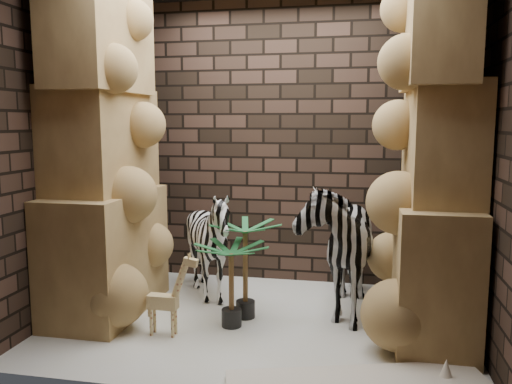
% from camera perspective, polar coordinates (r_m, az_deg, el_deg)
% --- Properties ---
extents(floor, '(3.50, 3.50, 0.00)m').
position_cam_1_polar(floor, '(4.62, 0.16, -14.17)').
color(floor, beige).
rests_on(floor, ground).
extents(wall_back, '(3.50, 0.00, 3.50)m').
position_cam_1_polar(wall_back, '(5.52, 2.68, 5.42)').
color(wall_back, black).
rests_on(wall_back, ground).
extents(wall_front, '(3.50, 0.00, 3.50)m').
position_cam_1_polar(wall_front, '(3.07, -4.35, 3.54)').
color(wall_front, black).
rests_on(wall_front, ground).
extents(wall_left, '(0.00, 3.00, 3.00)m').
position_cam_1_polar(wall_left, '(4.93, -20.27, 4.67)').
color(wall_left, black).
rests_on(wall_left, ground).
extents(wall_right, '(0.00, 3.00, 3.00)m').
position_cam_1_polar(wall_right, '(4.31, 23.72, 4.12)').
color(wall_right, black).
rests_on(wall_right, ground).
extents(rock_pillar_left, '(0.68, 1.30, 3.00)m').
position_cam_1_polar(rock_pillar_left, '(4.76, -16.66, 4.73)').
color(rock_pillar_left, tan).
rests_on(rock_pillar_left, floor).
extents(rock_pillar_right, '(0.58, 1.25, 3.00)m').
position_cam_1_polar(rock_pillar_right, '(4.25, 19.36, 4.29)').
color(rock_pillar_right, tan).
rests_on(rock_pillar_right, floor).
extents(zebra_right, '(0.67, 1.23, 1.45)m').
position_cam_1_polar(zebra_right, '(4.75, 8.92, -4.50)').
color(zebra_right, white).
rests_on(zebra_right, floor).
extents(zebra_left, '(1.10, 1.26, 1.00)m').
position_cam_1_polar(zebra_left, '(5.04, -5.14, -6.36)').
color(zebra_left, white).
rests_on(zebra_left, floor).
extents(giraffe_toy, '(0.37, 0.13, 0.71)m').
position_cam_1_polar(giraffe_toy, '(4.30, -10.31, -10.92)').
color(giraffe_toy, '#E2C784').
rests_on(giraffe_toy, floor).
extents(palm_front, '(0.36, 0.36, 0.88)m').
position_cam_1_polar(palm_front, '(4.57, -1.19, -8.56)').
color(palm_front, '#1F6535').
rests_on(palm_front, floor).
extents(palm_back, '(0.36, 0.36, 0.73)m').
position_cam_1_polar(palm_back, '(4.41, -2.75, -10.21)').
color(palm_back, '#1F6535').
rests_on(palm_back, floor).
extents(surfboard, '(1.77, 0.88, 0.05)m').
position_cam_1_polar(surfboard, '(3.66, 11.16, -20.09)').
color(surfboard, white).
rests_on(surfboard, floor).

